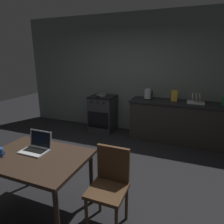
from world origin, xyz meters
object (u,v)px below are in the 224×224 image
Objects in this scene: stove_oven at (103,113)px; laptop at (36,147)px; chair at (110,182)px; frying_pan at (101,95)px; electric_kettle at (148,94)px; dining_table at (37,162)px; cereal_box at (174,96)px; coffee_mug at (0,152)px; bottle at (224,100)px; dish_rack at (196,101)px.

laptop is at bearing -82.88° from stove_oven.
chair is 2.19× the size of frying_pan.
electric_kettle reaches higher than frying_pan.
dining_table is 2.95m from electric_kettle.
cereal_box is (0.42, 2.70, 0.50)m from chair.
electric_kettle reaches higher than chair.
coffee_mug is at bearing -159.11° from dining_table.
frying_pan is 2.97m from coffee_mug.
cereal_box is at bearing 61.23° from coffee_mug.
bottle reaches higher than coffee_mug.
dining_table is 0.43m from coffee_mug.
dish_rack is at bearing -0.00° from electric_kettle.
frying_pan reaches higher than coffee_mug.
laptop reaches higher than frying_pan.
chair is 3.70× the size of cereal_box.
cereal_box is at bearing 68.58° from chair.
dish_rack is (-0.51, 0.05, -0.07)m from bottle.
dining_table is at bearing 20.89° from coffee_mug.
frying_pan reaches higher than dining_table.
coffee_mug is 0.48× the size of cereal_box.
dish_rack is at bearing 59.57° from chair.
electric_kettle is at bearing 70.18° from coffee_mug.
coffee_mug is at bearing -89.06° from stove_oven.
stove_oven is 2.77m from laptop.
stove_oven is at bearing -179.93° from dish_rack.
coffee_mug is 3.66m from dish_rack.
stove_oven is 2.67× the size of dish_rack.
bottle is 1.06× the size of cereal_box.
dish_rack reaches higher than dining_table.
bottle is at bearing 49.88° from chair.
coffee_mug reaches higher than dining_table.
dish_rack reaches higher than frying_pan.
chair is 0.98m from laptop.
chair is at bearing 10.82° from dining_table.
coffee_mug is (-1.24, -0.31, 0.28)m from chair.
bottle is 0.52m from dish_rack.
dining_table is 3.39× the size of dish_rack.
electric_kettle is 0.74× the size of dish_rack.
electric_kettle is 1.16m from frying_pan.
cereal_box is (1.36, 2.75, 0.23)m from laptop.
frying_pan is at bearing -141.23° from stove_oven.
dish_rack is at bearing 58.98° from dining_table.
frying_pan is at bearing 179.55° from bottle.
bottle is at bearing -4.21° from cereal_box.
stove_oven is at bearing 178.97° from bottle.
frying_pan is at bearing 103.78° from chair.
laptop is 1.27× the size of electric_kettle.
stove_oven is 0.79× the size of dining_table.
coffee_mug is (-2.60, -2.94, -0.23)m from bottle.
electric_kettle is (0.79, 2.73, 0.23)m from laptop.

